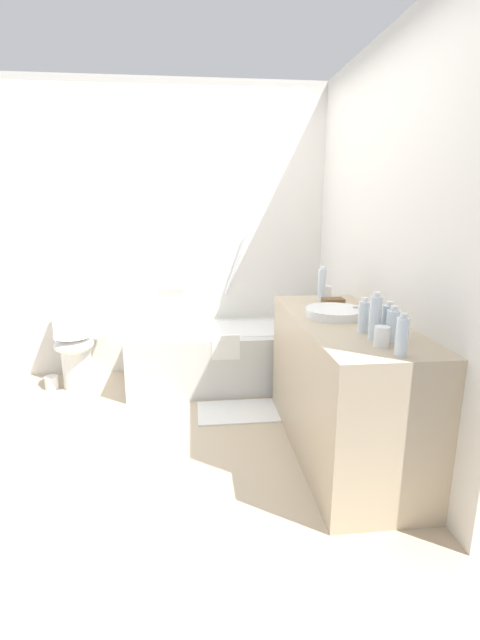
{
  "coord_description": "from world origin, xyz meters",
  "views": [
    {
      "loc": [
        0.24,
        -2.92,
        1.52
      ],
      "look_at": [
        0.58,
        0.13,
        0.74
      ],
      "focal_mm": 25.0,
      "sensor_mm": 36.0,
      "label": 1
    }
  ],
  "objects_px": {
    "water_bottle_3": "(364,317)",
    "drinking_glass_2": "(374,322)",
    "toilet": "(76,345)",
    "bath_mat": "(239,412)",
    "sink_basin": "(334,312)",
    "water_bottle_5": "(402,336)",
    "toilet_paper_roll": "(52,382)",
    "amenity_basket": "(333,302)",
    "water_bottle_0": "(388,321)",
    "water_bottle_1": "(393,326)",
    "water_bottle_2": "(322,285)",
    "water_bottle_4": "(375,318)",
    "drinking_glass_3": "(327,292)",
    "bathtub": "(226,353)",
    "drinking_glass_0": "(382,337)",
    "drinking_glass_1": "(366,317)",
    "sink_faucet": "(367,311)"
  },
  "relations": [
    {
      "from": "bathtub",
      "to": "drinking_glass_1",
      "type": "xyz_separation_m",
      "value": [
        0.7,
        -1.34,
        0.65
      ]
    },
    {
      "from": "water_bottle_1",
      "to": "drinking_glass_0",
      "type": "xyz_separation_m",
      "value": [
        -0.08,
        -0.06,
        -0.04
      ]
    },
    {
      "from": "water_bottle_4",
      "to": "drinking_glass_3",
      "type": "xyz_separation_m",
      "value": [
        0.08,
        1.06,
        -0.07
      ]
    },
    {
      "from": "toilet",
      "to": "drinking_glass_2",
      "type": "xyz_separation_m",
      "value": [
        1.99,
        -1.54,
        0.54
      ]
    },
    {
      "from": "bathtub",
      "to": "water_bottle_5",
      "type": "relative_size",
      "value": 8.35
    },
    {
      "from": "bathtub",
      "to": "sink_faucet",
      "type": "height_order",
      "value": "bathtub"
    },
    {
      "from": "water_bottle_3",
      "to": "drinking_glass_2",
      "type": "bearing_deg",
      "value": 27.33
    },
    {
      "from": "water_bottle_1",
      "to": "sink_basin",
      "type": "bearing_deg",
      "value": 101.72
    },
    {
      "from": "toilet",
      "to": "drinking_glass_0",
      "type": "distance_m",
      "value": 2.71
    },
    {
      "from": "toilet",
      "to": "amenity_basket",
      "type": "relative_size",
      "value": 4.97
    },
    {
      "from": "toilet",
      "to": "bath_mat",
      "type": "bearing_deg",
      "value": 58.07
    },
    {
      "from": "bathtub",
      "to": "toilet_paper_roll",
      "type": "relative_size",
      "value": 14.77
    },
    {
      "from": "water_bottle_4",
      "to": "drinking_glass_3",
      "type": "relative_size",
      "value": 2.71
    },
    {
      "from": "sink_basin",
      "to": "toilet_paper_roll",
      "type": "bearing_deg",
      "value": 151.52
    },
    {
      "from": "water_bottle_5",
      "to": "drinking_glass_0",
      "type": "xyz_separation_m",
      "value": [
        -0.03,
        0.14,
        -0.04
      ]
    },
    {
      "from": "bathtub",
      "to": "drinking_glass_2",
      "type": "bearing_deg",
      "value": -64.25
    },
    {
      "from": "water_bottle_2",
      "to": "water_bottle_5",
      "type": "relative_size",
      "value": 1.25
    },
    {
      "from": "drinking_glass_1",
      "to": "drinking_glass_3",
      "type": "xyz_separation_m",
      "value": [
        0.01,
        0.79,
        -0.01
      ]
    },
    {
      "from": "toilet",
      "to": "amenity_basket",
      "type": "height_order",
      "value": "amenity_basket"
    },
    {
      "from": "water_bottle_0",
      "to": "drinking_glass_2",
      "type": "relative_size",
      "value": 2.06
    },
    {
      "from": "toilet",
      "to": "water_bottle_4",
      "type": "distance_m",
      "value": 2.65
    },
    {
      "from": "water_bottle_2",
      "to": "toilet_paper_roll",
      "type": "xyz_separation_m",
      "value": [
        -2.15,
        0.65,
        -0.92
      ]
    },
    {
      "from": "water_bottle_4",
      "to": "water_bottle_5",
      "type": "distance_m",
      "value": 0.26
    },
    {
      "from": "drinking_glass_3",
      "to": "water_bottle_3",
      "type": "bearing_deg",
      "value": -95.39
    },
    {
      "from": "water_bottle_5",
      "to": "toilet_paper_roll",
      "type": "bearing_deg",
      "value": 138.83
    },
    {
      "from": "water_bottle_1",
      "to": "drinking_glass_2",
      "type": "distance_m",
      "value": 0.23
    },
    {
      "from": "bathtub",
      "to": "bath_mat",
      "type": "height_order",
      "value": "bathtub"
    },
    {
      "from": "water_bottle_0",
      "to": "drinking_glass_0",
      "type": "height_order",
      "value": "water_bottle_0"
    },
    {
      "from": "water_bottle_0",
      "to": "water_bottle_3",
      "type": "bearing_deg",
      "value": 129.45
    },
    {
      "from": "toilet",
      "to": "water_bottle_1",
      "type": "xyz_separation_m",
      "value": [
        2.0,
        -1.77,
        0.58
      ]
    },
    {
      "from": "sink_basin",
      "to": "bath_mat",
      "type": "xyz_separation_m",
      "value": [
        -0.54,
        0.51,
        -0.88
      ]
    },
    {
      "from": "water_bottle_5",
      "to": "bath_mat",
      "type": "height_order",
      "value": "water_bottle_5"
    },
    {
      "from": "water_bottle_4",
      "to": "bath_mat",
      "type": "bearing_deg",
      "value": 120.39
    },
    {
      "from": "sink_basin",
      "to": "water_bottle_1",
      "type": "relative_size",
      "value": 1.92
    },
    {
      "from": "toilet",
      "to": "amenity_basket",
      "type": "xyz_separation_m",
      "value": [
        1.97,
        -0.91,
        0.52
      ]
    },
    {
      "from": "water_bottle_3",
      "to": "water_bottle_4",
      "type": "xyz_separation_m",
      "value": [
        0.01,
        -0.13,
        0.03
      ]
    },
    {
      "from": "drinking_glass_3",
      "to": "toilet_paper_roll",
      "type": "xyz_separation_m",
      "value": [
        -2.22,
        0.57,
        -0.85
      ]
    },
    {
      "from": "water_bottle_0",
      "to": "drinking_glass_0",
      "type": "bearing_deg",
      "value": -123.76
    },
    {
      "from": "bath_mat",
      "to": "drinking_glass_3",
      "type": "bearing_deg",
      "value": 5.17
    },
    {
      "from": "water_bottle_0",
      "to": "drinking_glass_1",
      "type": "xyz_separation_m",
      "value": [
        -0.02,
        0.25,
        -0.04
      ]
    },
    {
      "from": "sink_faucet",
      "to": "water_bottle_3",
      "type": "xyz_separation_m",
      "value": [
        -0.17,
        -0.37,
        0.06
      ]
    },
    {
      "from": "water_bottle_2",
      "to": "amenity_basket",
      "type": "bearing_deg",
      "value": -78.56
    },
    {
      "from": "drinking_glass_2",
      "to": "water_bottle_0",
      "type": "bearing_deg",
      "value": -84.02
    },
    {
      "from": "toilet",
      "to": "sink_basin",
      "type": "distance_m",
      "value": 2.3
    },
    {
      "from": "water_bottle_2",
      "to": "drinking_glass_2",
      "type": "bearing_deg",
      "value": -85.98
    },
    {
      "from": "drinking_glass_1",
      "to": "amenity_basket",
      "type": "height_order",
      "value": "drinking_glass_1"
    },
    {
      "from": "toilet",
      "to": "sink_basin",
      "type": "relative_size",
      "value": 1.93
    },
    {
      "from": "bathtub",
      "to": "drinking_glass_0",
      "type": "height_order",
      "value": "bathtub"
    },
    {
      "from": "amenity_basket",
      "to": "toilet_paper_roll",
      "type": "bearing_deg",
      "value": 159.32
    },
    {
      "from": "drinking_glass_0",
      "to": "drinking_glass_1",
      "type": "height_order",
      "value": "drinking_glass_1"
    }
  ]
}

